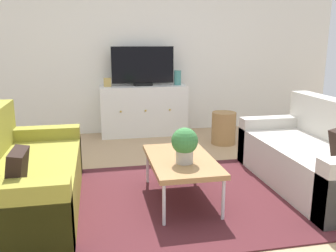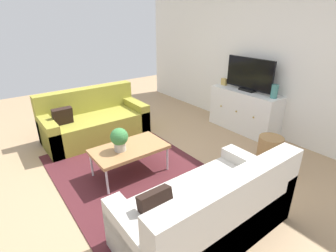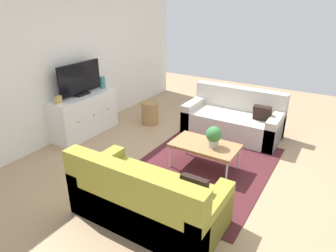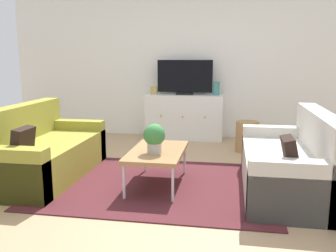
% 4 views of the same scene
% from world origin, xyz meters
% --- Properties ---
extents(ground_plane, '(10.00, 10.00, 0.00)m').
position_xyz_m(ground_plane, '(0.00, 0.00, 0.00)').
color(ground_plane, tan).
extents(wall_back, '(6.40, 0.12, 2.70)m').
position_xyz_m(wall_back, '(0.00, 2.55, 1.35)').
color(wall_back, silver).
rests_on(wall_back, ground_plane).
extents(area_rug, '(2.50, 1.90, 0.01)m').
position_xyz_m(area_rug, '(0.00, -0.15, 0.01)').
color(area_rug, '#4C1E23').
rests_on(area_rug, ground_plane).
extents(couch_left_side, '(0.85, 1.73, 0.84)m').
position_xyz_m(couch_left_side, '(-1.44, -0.10, 0.28)').
color(couch_left_side, olive).
rests_on(couch_left_side, ground_plane).
extents(couch_right_side, '(0.85, 1.73, 0.84)m').
position_xyz_m(couch_right_side, '(1.44, -0.10, 0.28)').
color(couch_right_side, beige).
rests_on(couch_right_side, ground_plane).
extents(coffee_table, '(0.57, 0.98, 0.41)m').
position_xyz_m(coffee_table, '(-0.01, -0.17, 0.37)').
color(coffee_table, '#A37547').
rests_on(coffee_table, ground_plane).
extents(potted_plant, '(0.23, 0.23, 0.31)m').
position_xyz_m(potted_plant, '(-0.01, -0.30, 0.58)').
color(potted_plant, '#B7B2A8').
rests_on(potted_plant, coffee_table).
extents(tv_console, '(1.31, 0.47, 0.76)m').
position_xyz_m(tv_console, '(-0.02, 2.27, 0.38)').
color(tv_console, white).
rests_on(tv_console, ground_plane).
extents(flat_screen_tv, '(0.94, 0.16, 0.59)m').
position_xyz_m(flat_screen_tv, '(-0.02, 2.29, 1.05)').
color(flat_screen_tv, black).
rests_on(flat_screen_tv, tv_console).
extents(glass_vase, '(0.11, 0.11, 0.22)m').
position_xyz_m(glass_vase, '(0.51, 2.27, 0.88)').
color(glass_vase, teal).
rests_on(glass_vase, tv_console).
extents(mantel_clock, '(0.11, 0.07, 0.13)m').
position_xyz_m(mantel_clock, '(-0.56, 2.27, 0.83)').
color(mantel_clock, tan).
rests_on(mantel_clock, tv_console).
extents(wicker_basket, '(0.34, 0.34, 0.45)m').
position_xyz_m(wicker_basket, '(1.02, 1.53, 0.23)').
color(wicker_basket, '#9E7547').
rests_on(wicker_basket, ground_plane).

